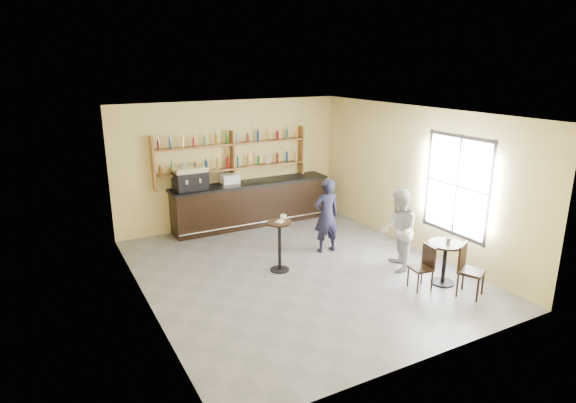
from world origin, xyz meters
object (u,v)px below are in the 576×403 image
bar_counter (251,203)px  espresso_machine (190,179)px  man_main (326,216)px  patron_second (399,230)px  cafe_table (444,263)px  pedestal_table (280,246)px  pastry_case (230,180)px  chair_west (421,268)px  chair_south (472,271)px

bar_counter → espresso_machine: (-1.59, 0.00, 0.85)m
bar_counter → man_main: size_ratio=2.51×
bar_counter → patron_second: 4.28m
bar_counter → cafe_table: bearing=-70.2°
bar_counter → patron_second: patron_second is taller
bar_counter → cafe_table: size_ratio=5.07×
espresso_machine → pedestal_table: bearing=-76.9°
espresso_machine → pastry_case: 1.02m
man_main → patron_second: size_ratio=0.99×
pedestal_table → cafe_table: size_ratio=1.26×
man_main → pastry_case: bearing=-59.1°
espresso_machine → pedestal_table: size_ratio=0.73×
chair_west → bar_counter: bearing=-158.9°
bar_counter → patron_second: bearing=-70.3°
man_main → chair_west: (0.53, -2.42, -0.42)m
cafe_table → chair_west: chair_west is taller
cafe_table → patron_second: (-0.34, 0.94, 0.43)m
patron_second → chair_west: bearing=14.2°
pedestal_table → cafe_table: (2.48, -2.03, -0.11)m
cafe_table → chair_south: bearing=-85.2°
bar_counter → man_main: bearing=-74.2°
cafe_table → pedestal_table: bearing=140.7°
chair_west → man_main: bearing=-160.6°
chair_west → chair_south: chair_south is taller
pastry_case → cafe_table: (2.37, -4.96, -0.86)m
espresso_machine → man_main: 3.43m
bar_counter → patron_second: (1.44, -4.02, 0.27)m
pastry_case → patron_second: 4.52m
bar_counter → pastry_case: pastry_case is taller
pastry_case → man_main: man_main is taller
pedestal_table → chair_west: pedestal_table is taller
espresso_machine → patron_second: bearing=-56.9°
man_main → patron_second: (0.74, -1.53, 0.01)m
bar_counter → espresso_machine: espresso_machine is taller
pedestal_table → patron_second: 2.42m
cafe_table → chair_west: bearing=174.8°
bar_counter → pedestal_table: bar_counter is taller
chair_west → chair_south: bearing=49.7°
chair_south → patron_second: patron_second is taller
chair_west → patron_second: patron_second is taller
cafe_table → chair_west: size_ratio=0.98×
chair_south → pastry_case: bearing=87.1°
bar_counter → pastry_case: (-0.58, 0.00, 0.70)m
bar_counter → espresso_machine: bearing=180.0°
pedestal_table → chair_south: pedestal_table is taller
bar_counter → man_main: man_main is taller
chair_west → cafe_table: bearing=91.8°
man_main → chair_west: 2.52m
pedestal_table → patron_second: (2.14, -1.09, 0.32)m
cafe_table → patron_second: patron_second is taller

